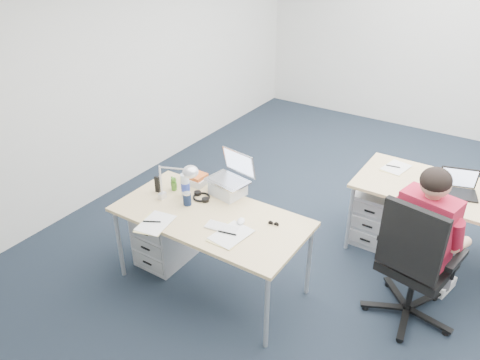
% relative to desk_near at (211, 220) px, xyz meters
% --- Properties ---
extents(floor, '(7.00, 7.00, 0.00)m').
position_rel_desk_near_xyz_m(floor, '(1.01, 1.11, -0.68)').
color(floor, black).
rests_on(floor, ground).
extents(room, '(6.02, 7.02, 2.80)m').
position_rel_desk_near_xyz_m(room, '(1.01, 1.11, 1.03)').
color(room, silver).
rests_on(room, ground).
extents(desk_near, '(1.60, 0.80, 0.73)m').
position_rel_desk_near_xyz_m(desk_near, '(0.00, 0.00, 0.00)').
color(desk_near, tan).
rests_on(desk_near, ground).
extents(desk_far, '(1.60, 0.80, 0.73)m').
position_rel_desk_near_xyz_m(desk_far, '(1.55, 1.49, 0.00)').
color(desk_far, tan).
rests_on(desk_far, ground).
extents(office_chair, '(0.83, 0.83, 1.14)m').
position_rel_desk_near_xyz_m(office_chair, '(1.54, 0.55, -0.36)').
color(office_chair, black).
rests_on(office_chair, ground).
extents(seated_person, '(0.50, 0.77, 1.33)m').
position_rel_desk_near_xyz_m(seated_person, '(1.58, 0.73, -0.01)').
color(seated_person, '#A71730').
rests_on(seated_person, ground).
extents(drawer_pedestal_near, '(0.40, 0.50, 0.55)m').
position_rel_desk_near_xyz_m(drawer_pedestal_near, '(-0.57, 0.05, -0.41)').
color(drawer_pedestal_near, '#B1B3B6').
rests_on(drawer_pedestal_near, ground).
extents(drawer_pedestal_far, '(0.40, 0.50, 0.55)m').
position_rel_desk_near_xyz_m(drawer_pedestal_far, '(0.96, 1.46, -0.41)').
color(drawer_pedestal_far, '#B1B3B6').
rests_on(drawer_pedestal_far, ground).
extents(silver_laptop, '(0.39, 0.33, 0.37)m').
position_rel_desk_near_xyz_m(silver_laptop, '(-0.07, 0.35, 0.23)').
color(silver_laptop, silver).
rests_on(silver_laptop, desk_near).
extents(wireless_keyboard, '(0.29, 0.15, 0.01)m').
position_rel_desk_near_xyz_m(wireless_keyboard, '(0.19, -0.10, 0.05)').
color(wireless_keyboard, white).
rests_on(wireless_keyboard, desk_near).
extents(computer_mouse, '(0.09, 0.11, 0.03)m').
position_rel_desk_near_xyz_m(computer_mouse, '(0.27, 0.04, 0.06)').
color(computer_mouse, white).
rests_on(computer_mouse, desk_near).
extents(headphones, '(0.24, 0.22, 0.03)m').
position_rel_desk_near_xyz_m(headphones, '(-0.22, 0.17, 0.06)').
color(headphones, black).
rests_on(headphones, desk_near).
extents(can_koozie, '(0.09, 0.09, 0.11)m').
position_rel_desk_near_xyz_m(can_koozie, '(-0.26, 0.02, 0.10)').
color(can_koozie, '#142240').
rests_on(can_koozie, desk_near).
extents(water_bottle, '(0.09, 0.09, 0.25)m').
position_rel_desk_near_xyz_m(water_bottle, '(-0.36, 0.12, 0.17)').
color(water_bottle, silver).
rests_on(water_bottle, desk_near).
extents(bear_figurine, '(0.07, 0.06, 0.13)m').
position_rel_desk_near_xyz_m(bear_figurine, '(-0.51, 0.15, 0.11)').
color(bear_figurine, '#31741F').
rests_on(bear_figurine, desk_near).
extents(book_stack, '(0.22, 0.17, 0.10)m').
position_rel_desk_near_xyz_m(book_stack, '(-0.43, 0.35, 0.09)').
color(book_stack, silver).
rests_on(book_stack, desk_near).
extents(cordless_phone, '(0.04, 0.03, 0.15)m').
position_rel_desk_near_xyz_m(cordless_phone, '(-0.61, 0.05, 0.12)').
color(cordless_phone, black).
rests_on(cordless_phone, desk_near).
extents(papers_left, '(0.27, 0.34, 0.01)m').
position_rel_desk_near_xyz_m(papers_left, '(-0.30, -0.35, 0.05)').
color(papers_left, '#DFCE81').
rests_on(papers_left, desk_near).
extents(papers_right, '(0.24, 0.33, 0.01)m').
position_rel_desk_near_xyz_m(papers_right, '(0.29, -0.15, 0.05)').
color(papers_right, '#DFCE81').
rests_on(papers_right, desk_near).
extents(sunglasses, '(0.10, 0.06, 0.02)m').
position_rel_desk_near_xyz_m(sunglasses, '(0.50, 0.16, 0.06)').
color(sunglasses, black).
rests_on(sunglasses, desk_near).
extents(desk_lamp, '(0.38, 0.14, 0.43)m').
position_rel_desk_near_xyz_m(desk_lamp, '(-0.38, -0.02, 0.26)').
color(desk_lamp, silver).
rests_on(desk_lamp, desk_near).
extents(dark_laptop, '(0.39, 0.39, 0.23)m').
position_rel_desk_near_xyz_m(dark_laptop, '(1.62, 1.44, 0.16)').
color(dark_laptop, black).
rests_on(dark_laptop, desk_far).
extents(far_papers, '(0.24, 0.31, 0.01)m').
position_rel_desk_near_xyz_m(far_papers, '(1.01, 1.64, 0.05)').
color(far_papers, white).
rests_on(far_papers, desk_far).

